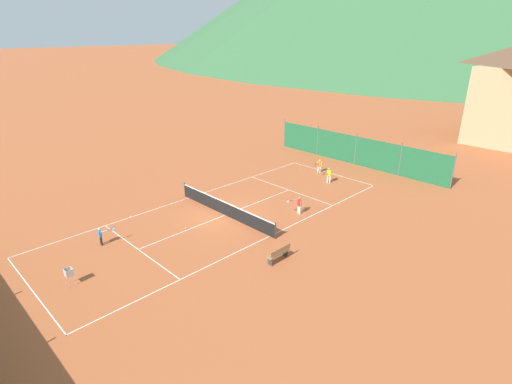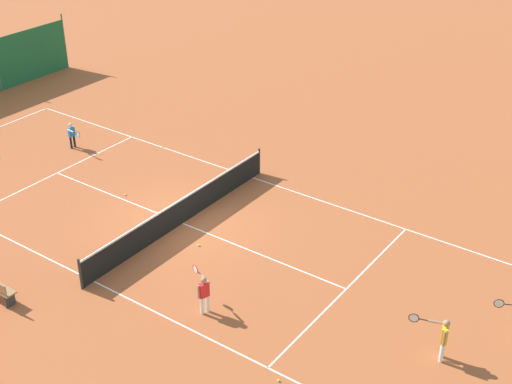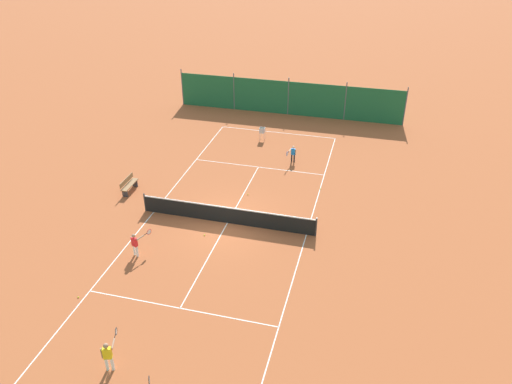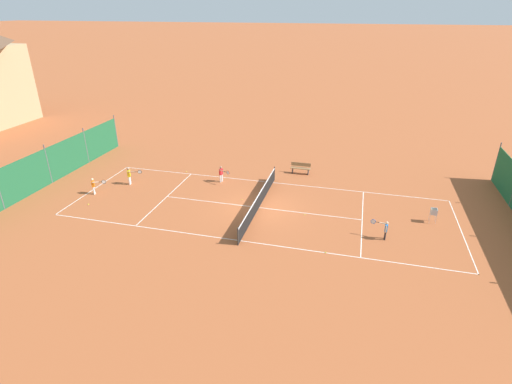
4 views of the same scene
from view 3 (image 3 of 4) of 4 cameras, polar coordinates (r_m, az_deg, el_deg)
The scene contains 13 objects.
ground_plane at distance 25.67m, azimuth -3.28°, elevation -3.55°, with size 600.00×600.00×0.00m, color #A8542D.
court_line_markings at distance 25.67m, azimuth -3.28°, elevation -3.54°, with size 8.25×23.85×0.01m.
tennis_net at distance 25.39m, azimuth -3.32°, elevation -2.61°, with size 9.18×0.08×1.06m.
windscreen_fence_near at distance 38.59m, azimuth 3.70°, elevation 10.66°, with size 17.28×0.08×2.90m.
player_far_service at distance 31.33m, azimuth 4.22°, elevation 4.47°, with size 0.46×0.93×1.10m.
player_near_baseline at distance 23.68m, azimuth -13.61°, elevation -5.67°, with size 0.69×0.93×1.21m.
player_far_baseline at distance 18.86m, azimuth -16.54°, elevation -17.30°, with size 0.42×1.10×1.28m.
tennis_ball_by_net_right at distance 22.47m, azimuth -19.65°, elevation -11.25°, with size 0.07×0.07×0.07m, color #CCE033.
tennis_ball_far_corner at distance 28.76m, azimuth 7.36°, elevation 0.36°, with size 0.07×0.07×0.07m, color #CCE033.
tennis_ball_by_net_left at distance 24.82m, azimuth -5.92°, elevation -4.92°, with size 0.07×0.07×0.07m, color #CCE033.
tennis_ball_mid_court at distance 27.99m, azimuth -0.95°, elevation -0.27°, with size 0.07×0.07×0.07m, color #CCE033.
ball_hopper at distance 34.34m, azimuth 0.71°, elevation 6.98°, with size 0.36×0.36×0.89m.
courtside_bench at distance 29.02m, azimuth -14.34°, elevation 0.85°, with size 0.36×1.50×0.84m.
Camera 3 is at (-6.79, 20.18, 14.33)m, focal length 35.00 mm.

